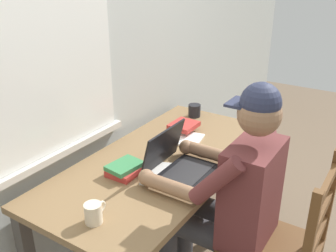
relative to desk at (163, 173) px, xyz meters
name	(u,v)px	position (x,y,z in m)	size (l,w,h in m)	color
back_wall	(94,43)	(-0.01, 0.44, 0.68)	(6.00, 0.08, 2.60)	beige
desk	(163,173)	(0.00, 0.00, 0.00)	(1.52, 0.73, 0.71)	olive
seated_person	(230,192)	(-0.08, -0.44, 0.08)	(0.50, 0.60, 1.26)	brown
wooden_chair	(282,251)	(-0.08, -0.72, -0.15)	(0.42, 0.42, 0.96)	brown
laptop	(177,163)	(-0.08, -0.14, 0.14)	(0.33, 0.29, 0.23)	black
computer_mouse	(206,151)	(0.19, -0.17, 0.11)	(0.06, 0.10, 0.03)	black
coffee_mug_white	(94,213)	(-0.61, -0.06, 0.13)	(0.11, 0.07, 0.09)	beige
coffee_mug_dark	(195,110)	(0.64, 0.16, 0.13)	(0.12, 0.09, 0.09)	black
book_stack_main	(184,127)	(0.38, 0.09, 0.12)	(0.18, 0.15, 0.06)	gray
book_stack_side	(126,168)	(-0.23, 0.08, 0.12)	(0.21, 0.15, 0.06)	#BC332D
paper_pile_near_laptop	(186,139)	(0.28, 0.02, 0.09)	(0.19, 0.19, 0.01)	white
paper_pile_back_corner	(159,174)	(-0.15, -0.08, 0.09)	(0.23, 0.15, 0.01)	white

